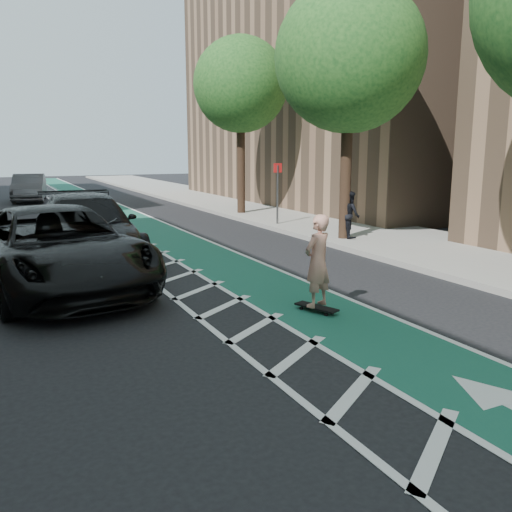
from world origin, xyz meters
TOP-DOWN VIEW (x-y plane):
  - ground at (0.00, 0.00)m, footprint 120.00×120.00m
  - bike_lane at (3.00, 10.00)m, footprint 2.00×90.00m
  - buffer_strip at (1.50, 10.00)m, footprint 1.40×90.00m
  - sidewalk_right at (9.50, 10.00)m, footprint 5.00×90.00m
  - curb_right at (7.05, 10.00)m, footprint 0.12×90.00m
  - building_right_far at (17.50, 20.00)m, footprint 14.00×22.00m
  - tree_r_c at (7.90, 8.00)m, footprint 4.20×4.20m
  - tree_r_d at (7.90, 16.00)m, footprint 4.20×4.20m
  - sign_post at (7.60, 12.00)m, footprint 0.35×0.08m
  - skateboard at (2.93, 1.73)m, footprint 0.53×0.91m
  - skateboarder at (2.93, 1.73)m, footprint 0.73×0.60m
  - suv_near at (-1.20, 5.69)m, footprint 3.82×6.80m
  - suv_far at (-0.15, 8.50)m, footprint 2.78×6.29m
  - car_grey at (-0.35, 27.99)m, footprint 2.32×5.01m
  - pedestrian at (8.07, 7.90)m, footprint 0.70×0.83m

SIDE VIEW (x-z plane):
  - ground at x=0.00m, z-range 0.00..0.00m
  - buffer_strip at x=1.50m, z-range 0.00..0.01m
  - bike_lane at x=3.00m, z-range 0.00..0.01m
  - sidewalk_right at x=9.50m, z-range 0.00..0.15m
  - curb_right at x=7.05m, z-range 0.00..0.16m
  - skateboard at x=2.93m, z-range 0.04..0.15m
  - car_grey at x=-0.35m, z-range 0.00..1.59m
  - suv_near at x=-1.20m, z-range 0.00..1.79m
  - suv_far at x=-0.15m, z-range 0.00..1.79m
  - pedestrian at x=8.07m, z-range 0.15..1.68m
  - skateboarder at x=2.93m, z-range 0.12..1.84m
  - sign_post at x=7.60m, z-range 0.11..2.59m
  - tree_r_c at x=7.90m, z-range 1.82..9.72m
  - tree_r_d at x=7.90m, z-range 1.82..9.72m
  - building_right_far at x=17.50m, z-range 0.00..19.00m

